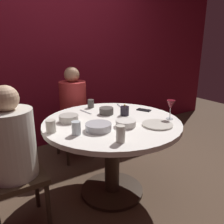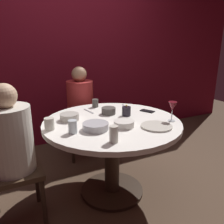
{
  "view_description": "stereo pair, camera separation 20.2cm",
  "coord_description": "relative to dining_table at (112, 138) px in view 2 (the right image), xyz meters",
  "views": [
    {
      "loc": [
        -1.03,
        -1.63,
        1.41
      ],
      "look_at": [
        0.0,
        0.0,
        0.82
      ],
      "focal_mm": 36.88,
      "sensor_mm": 36.0,
      "label": 1
    },
    {
      "loc": [
        -0.86,
        -1.73,
        1.41
      ],
      "look_at": [
        0.0,
        0.0,
        0.82
      ],
      "focal_mm": 36.88,
      "sensor_mm": 36.0,
      "label": 2
    }
  ],
  "objects": [
    {
      "name": "fork_near_plate",
      "position": [
        0.32,
        0.35,
        0.17
      ],
      "size": [
        0.07,
        0.18,
        0.01
      ],
      "primitive_type": "cube",
      "rotation": [
        0.0,
        0.0,
        -0.32
      ],
      "color": "#B7B7BC",
      "rests_on": "dining_table"
    },
    {
      "name": "bowl_small_white",
      "position": [
        -0.33,
        0.18,
        0.2
      ],
      "size": [
        0.17,
        0.17,
        0.06
      ],
      "primitive_type": "cylinder",
      "color": "#B2ADA3",
      "rests_on": "dining_table"
    },
    {
      "name": "wine_glass",
      "position": [
        0.47,
        -0.24,
        0.3
      ],
      "size": [
        0.08,
        0.08,
        0.18
      ],
      "color": "silver",
      "rests_on": "dining_table"
    },
    {
      "name": "cup_by_right_diner",
      "position": [
        -0.19,
        -0.41,
        0.23
      ],
      "size": [
        0.06,
        0.06,
        0.12
      ],
      "primitive_type": "cylinder",
      "color": "beige",
      "rests_on": "dining_table"
    },
    {
      "name": "knife_near_plate",
      "position": [
        -0.09,
        0.36,
        0.17
      ],
      "size": [
        0.04,
        0.18,
        0.01
      ],
      "primitive_type": "cube",
      "rotation": [
        0.0,
        0.0,
        0.16
      ],
      "color": "#B7B7BC",
      "rests_on": "dining_table"
    },
    {
      "name": "bowl_serving_large",
      "position": [
        -0.21,
        -0.14,
        0.2
      ],
      "size": [
        0.21,
        0.21,
        0.06
      ],
      "primitive_type": "cylinder",
      "color": "#B7B7BC",
      "rests_on": "dining_table"
    },
    {
      "name": "cup_near_candle",
      "position": [
        -0.4,
        -0.12,
        0.22
      ],
      "size": [
        0.07,
        0.07,
        0.1
      ],
      "primitive_type": "cylinder",
      "color": "silver",
      "rests_on": "dining_table"
    },
    {
      "name": "dining_table",
      "position": [
        0.0,
        0.0,
        0.0
      ],
      "size": [
        1.22,
        1.22,
        0.74
      ],
      "color": "white",
      "rests_on": "ground"
    },
    {
      "name": "cup_center_front",
      "position": [
        0.04,
        0.48,
        0.21
      ],
      "size": [
        0.07,
        0.07,
        0.09
      ],
      "primitive_type": "cylinder",
      "color": "#4C4742",
      "rests_on": "dining_table"
    },
    {
      "name": "cup_by_left_diner",
      "position": [
        -0.54,
        0.02,
        0.22
      ],
      "size": [
        0.08,
        0.08,
        0.1
      ],
      "primitive_type": "cylinder",
      "color": "beige",
      "rests_on": "dining_table"
    },
    {
      "name": "ground_plane",
      "position": [
        0.0,
        0.0,
        -0.57
      ],
      "size": [
        8.0,
        8.0,
        0.0
      ],
      "primitive_type": "plane",
      "color": "#4C3828"
    },
    {
      "name": "bowl_salad_center",
      "position": [
        0.06,
        0.19,
        0.2
      ],
      "size": [
        0.14,
        0.14,
        0.06
      ],
      "primitive_type": "cylinder",
      "color": "#4C4742",
      "rests_on": "dining_table"
    },
    {
      "name": "bowl_sauce_side",
      "position": [
        0.02,
        -0.18,
        0.2
      ],
      "size": [
        0.17,
        0.17,
        0.05
      ],
      "primitive_type": "cylinder",
      "color": "silver",
      "rests_on": "dining_table"
    },
    {
      "name": "seated_diner_back",
      "position": [
        0.0,
        0.87,
        0.13
      ],
      "size": [
        0.4,
        0.4,
        1.13
      ],
      "rotation": [
        0.0,
        0.0,
        4.71
      ],
      "color": "#3F2D1E",
      "rests_on": "ground"
    },
    {
      "name": "dinner_plate",
      "position": [
        0.26,
        -0.31,
        0.18
      ],
      "size": [
        0.26,
        0.26,
        0.01
      ],
      "primitive_type": "cylinder",
      "color": "beige",
      "rests_on": "dining_table"
    },
    {
      "name": "seated_diner_left",
      "position": [
        -0.84,
        0.0,
        0.14
      ],
      "size": [
        0.4,
        0.4,
        1.14
      ],
      "rotation": [
        0.0,
        0.0,
        6.28
      ],
      "color": "#3F2D1E",
      "rests_on": "ground"
    },
    {
      "name": "candle_holder",
      "position": [
        0.18,
        0.07,
        0.21
      ],
      "size": [
        0.08,
        0.08,
        0.11
      ],
      "color": "black",
      "rests_on": "dining_table"
    },
    {
      "name": "back_wall",
      "position": [
        0.0,
        1.45,
        0.73
      ],
      "size": [
        6.0,
        0.1,
        2.6
      ],
      "primitive_type": "cube",
      "color": "maroon",
      "rests_on": "ground"
    },
    {
      "name": "cell_phone",
      "position": [
        0.44,
        0.09,
        0.17
      ],
      "size": [
        0.13,
        0.16,
        0.01
      ],
      "primitive_type": "cube",
      "rotation": [
        0.0,
        0.0,
        0.47
      ],
      "color": "black",
      "rests_on": "dining_table"
    }
  ]
}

